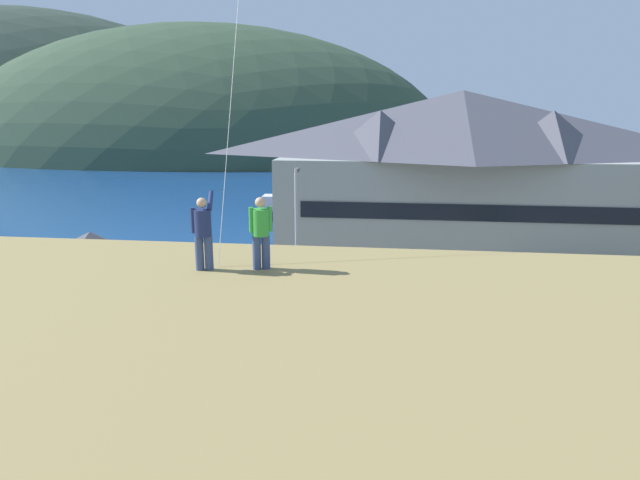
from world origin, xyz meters
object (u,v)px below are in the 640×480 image
(parked_car_mid_row_near, at_px, (233,358))
(harbor_lodge, at_px, (459,169))
(parked_car_back_row_right, at_px, (406,307))
(person_kite_flyer, at_px, (203,231))
(wharf_dock, at_px, (305,212))
(parked_car_front_row_end, at_px, (625,371))
(parked_car_lone_by_shed, at_px, (569,319))
(parking_light_pole, at_px, (296,224))
(moored_boat_wharfside, at_px, (272,208))
(parked_car_corner_spot, at_px, (254,293))
(person_companion, at_px, (261,231))
(storage_shed_near_lot, at_px, (94,280))

(parked_car_mid_row_near, bearing_deg, harbor_lodge, 63.82)
(parked_car_back_row_right, relative_size, person_kite_flyer, 2.27)
(wharf_dock, relative_size, parked_car_front_row_end, 3.51)
(parked_car_lone_by_shed, xyz_separation_m, parking_light_pole, (-13.67, 4.85, 3.23))
(person_kite_flyer, bearing_deg, moored_boat_wharfside, 100.30)
(wharf_dock, height_order, parked_car_corner_spot, parked_car_corner_spot)
(moored_boat_wharfside, xyz_separation_m, parked_car_corner_spot, (5.12, -27.88, 0.34))
(harbor_lodge, bearing_deg, parked_car_corner_spot, -129.89)
(parked_car_corner_spot, relative_size, person_companion, 2.46)
(moored_boat_wharfside, bearing_deg, wharf_dock, 8.91)
(moored_boat_wharfside, xyz_separation_m, person_kite_flyer, (7.81, -42.96, 7.03))
(parked_car_lone_by_shed, xyz_separation_m, parked_car_mid_row_near, (-14.38, -5.97, 0.00))
(storage_shed_near_lot, relative_size, parking_light_pole, 0.83)
(storage_shed_near_lot, xyz_separation_m, parked_car_corner_spot, (6.91, 3.64, -1.53))
(parked_car_back_row_right, bearing_deg, parked_car_front_row_end, -37.08)
(parked_car_corner_spot, xyz_separation_m, parked_car_back_row_right, (7.97, -1.14, 0.00))
(parked_car_back_row_right, height_order, person_kite_flyer, person_kite_flyer)
(harbor_lodge, relative_size, person_kite_flyer, 14.87)
(storage_shed_near_lot, bearing_deg, wharf_dock, 80.77)
(parked_car_back_row_right, relative_size, parked_car_mid_row_near, 0.99)
(storage_shed_near_lot, distance_m, parked_car_lone_by_shed, 22.50)
(storage_shed_near_lot, bearing_deg, parking_light_pole, 37.02)
(storage_shed_near_lot, distance_m, parking_light_pole, 11.05)
(harbor_lodge, bearing_deg, moored_boat_wharfside, 141.96)
(storage_shed_near_lot, height_order, person_kite_flyer, person_kite_flyer)
(parked_car_lone_by_shed, relative_size, person_kite_flyer, 2.32)
(person_companion, bearing_deg, parking_light_pole, 97.12)
(storage_shed_near_lot, height_order, parked_car_corner_spot, storage_shed_near_lot)
(storage_shed_near_lot, bearing_deg, parked_car_lone_by_shed, 4.41)
(storage_shed_near_lot, relative_size, person_kite_flyer, 3.28)
(parked_car_corner_spot, height_order, parking_light_pole, parking_light_pole)
(person_kite_flyer, height_order, person_companion, person_kite_flyer)
(parking_light_pole, height_order, person_companion, person_companion)
(moored_boat_wharfside, distance_m, person_companion, 44.24)
(harbor_lodge, bearing_deg, parked_car_mid_row_near, -116.18)
(parked_car_lone_by_shed, bearing_deg, person_companion, -131.54)
(storage_shed_near_lot, height_order, wharf_dock, storage_shed_near_lot)
(wharf_dock, bearing_deg, person_companion, -82.45)
(parked_car_front_row_end, bearing_deg, moored_boat_wharfside, 120.99)
(parked_car_corner_spot, xyz_separation_m, parked_car_mid_row_near, (1.09, -7.89, 0.00))
(parked_car_corner_spot, distance_m, parked_car_front_row_end, 17.44)
(wharf_dock, distance_m, parked_car_mid_row_near, 36.42)
(parking_light_pole, distance_m, person_companion, 18.23)
(parked_car_corner_spot, height_order, parked_car_mid_row_near, same)
(parked_car_mid_row_near, bearing_deg, parked_car_lone_by_shed, 22.56)
(harbor_lodge, distance_m, person_kite_flyer, 31.00)
(harbor_lodge, bearing_deg, parked_car_back_row_right, -104.74)
(storage_shed_near_lot, height_order, person_companion, person_companion)
(parked_car_back_row_right, bearing_deg, harbor_lodge, 75.26)
(wharf_dock, bearing_deg, parked_car_front_row_end, -63.64)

